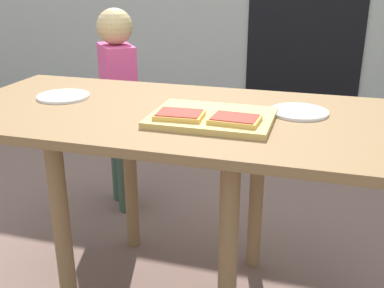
{
  "coord_description": "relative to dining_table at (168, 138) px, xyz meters",
  "views": [
    {
      "loc": [
        0.5,
        -1.41,
        1.19
      ],
      "look_at": [
        0.08,
        0.0,
        0.63
      ],
      "focal_mm": 43.47,
      "sensor_mm": 36.0,
      "label": 1
    }
  ],
  "objects": [
    {
      "name": "cutting_board",
      "position": [
        0.17,
        -0.07,
        0.11
      ],
      "size": [
        0.38,
        0.28,
        0.02
      ],
      "primitive_type": "cube",
      "color": "tan",
      "rests_on": "dining_table"
    },
    {
      "name": "child_left",
      "position": [
        -0.47,
        0.62,
        -0.06
      ],
      "size": [
        0.26,
        0.28,
        1.02
      ],
      "color": "#364B3A",
      "rests_on": "ground"
    },
    {
      "name": "pizza_slice_near_left",
      "position": [
        0.08,
        -0.12,
        0.12
      ],
      "size": [
        0.15,
        0.11,
        0.02
      ],
      "color": "#E8B551",
      "rests_on": "cutting_board"
    },
    {
      "name": "plate_white_left",
      "position": [
        -0.42,
        0.05,
        0.1
      ],
      "size": [
        0.19,
        0.19,
        0.01
      ],
      "primitive_type": "cylinder",
      "color": "white",
      "rests_on": "dining_table"
    },
    {
      "name": "pizza_slice_near_right",
      "position": [
        0.25,
        -0.12,
        0.12
      ],
      "size": [
        0.15,
        0.11,
        0.02
      ],
      "color": "#E8B551",
      "rests_on": "cutting_board"
    },
    {
      "name": "dining_table",
      "position": [
        0.0,
        0.0,
        0.0
      ],
      "size": [
        1.48,
        0.73,
        0.74
      ],
      "color": "brown",
      "rests_on": "ground"
    },
    {
      "name": "plate_white_right",
      "position": [
        0.42,
        0.09,
        0.1
      ],
      "size": [
        0.19,
        0.19,
        0.01
      ],
      "primitive_type": "cylinder",
      "color": "white",
      "rests_on": "dining_table"
    }
  ]
}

